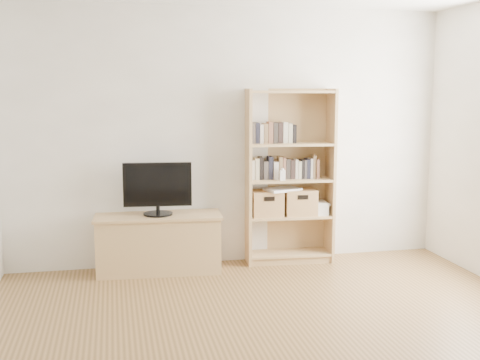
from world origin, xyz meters
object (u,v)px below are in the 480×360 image
object	(u,v)px
baby_monitor	(282,175)
laptop	(283,189)
basket_left	(267,203)
basket_right	(300,202)
tv_stand	(159,244)
bookshelf	(290,177)
television	(158,189)

from	to	relation	value
baby_monitor	laptop	xyz separation A→B (m)	(0.03, 0.08, -0.16)
basket_left	basket_right	size ratio (longest dim) A/B	0.97
tv_stand	basket_right	xyz separation A→B (m)	(1.46, 0.05, 0.36)
laptop	bookshelf	bearing A→B (deg)	-8.52
basket_right	basket_left	bearing A→B (deg)	-178.86
television	basket_right	size ratio (longest dim) A/B	2.05
bookshelf	television	distance (m)	1.36
basket_left	laptop	size ratio (longest dim) A/B	0.93
bookshelf	laptop	xyz separation A→B (m)	(-0.08, -0.01, -0.13)
television	baby_monitor	size ratio (longest dim) A/B	6.49
tv_stand	basket_left	distance (m)	1.17
basket_left	laptop	distance (m)	0.21
bookshelf	baby_monitor	size ratio (longest dim) A/B	17.61
television	baby_monitor	world-z (taller)	television
baby_monitor	tv_stand	bearing A→B (deg)	179.85
baby_monitor	basket_right	distance (m)	0.37
tv_stand	television	size ratio (longest dim) A/B	1.80
tv_stand	bookshelf	xyz separation A→B (m)	(1.36, 0.06, 0.62)
television	laptop	distance (m)	1.28
bookshelf	baby_monitor	xyz separation A→B (m)	(-0.11, -0.09, 0.03)
basket_left	laptop	xyz separation A→B (m)	(0.16, -0.02, 0.14)
baby_monitor	laptop	world-z (taller)	baby_monitor
tv_stand	laptop	world-z (taller)	laptop
tv_stand	basket_left	xyz separation A→B (m)	(1.12, 0.07, 0.35)
bookshelf	basket_right	size ratio (longest dim) A/B	5.56
bookshelf	television	world-z (taller)	bookshelf
television	baby_monitor	distance (m)	1.25
basket_left	basket_right	bearing A→B (deg)	-0.25
baby_monitor	basket_left	xyz separation A→B (m)	(-0.13, 0.10, -0.30)
basket_left	basket_right	distance (m)	0.35
bookshelf	baby_monitor	bearing A→B (deg)	-135.00
bookshelf	baby_monitor	distance (m)	0.14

